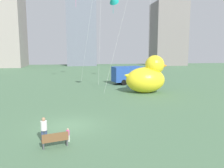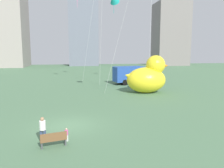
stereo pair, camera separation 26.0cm
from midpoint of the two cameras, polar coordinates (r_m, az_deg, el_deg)
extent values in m
plane|color=#4D7250|center=(18.17, -10.08, -9.92)|extent=(140.00, 140.00, 0.00)
cube|color=brown|center=(14.58, -13.57, -13.02)|extent=(1.60, 0.85, 0.06)
cube|color=brown|center=(14.31, -13.47, -12.34)|extent=(1.49, 0.48, 0.45)
cube|color=#47474C|center=(14.58, -16.27, -14.08)|extent=(0.18, 0.38, 0.39)
cube|color=#47474C|center=(14.78, -10.84, -13.56)|extent=(0.18, 0.38, 0.39)
cylinder|color=#38476B|center=(15.42, -16.33, -12.04)|extent=(0.18, 0.18, 0.78)
cylinder|color=#38476B|center=(15.39, -15.59, -12.05)|extent=(0.18, 0.18, 0.78)
cylinder|color=white|center=(15.18, -16.07, -9.64)|extent=(0.39, 0.39, 0.58)
sphere|color=#A87C5B|center=(15.06, -16.13, -8.17)|extent=(0.23, 0.23, 0.23)
cylinder|color=silver|center=(15.25, -10.69, -12.79)|extent=(0.10, 0.10, 0.42)
cylinder|color=silver|center=(15.24, -10.28, -12.79)|extent=(0.10, 0.10, 0.42)
cylinder|color=#D85999|center=(15.11, -10.52, -11.50)|extent=(0.21, 0.21, 0.31)
sphere|color=#D8AD8C|center=(15.04, -10.55, -10.72)|extent=(0.12, 0.12, 0.12)
ellipsoid|color=yellow|center=(30.94, 8.53, 0.96)|extent=(5.12, 3.78, 3.34)
sphere|color=yellow|center=(31.11, 10.79, 4.60)|extent=(2.49, 2.49, 2.49)
cone|color=orange|center=(31.48, 12.73, 4.36)|extent=(1.12, 1.12, 1.12)
cone|color=yellow|center=(30.34, 4.51, 1.94)|extent=(1.53, 1.33, 1.61)
cube|color=#264CA5|center=(38.18, 4.20, 2.45)|extent=(5.10, 3.25, 2.40)
cube|color=#4C4C56|center=(39.66, 8.53, 2.08)|extent=(2.28, 2.64, 1.68)
cylinder|color=black|center=(39.67, 8.25, 0.86)|extent=(1.39, 2.54, 0.90)
cylinder|color=black|center=(37.92, 2.74, 0.59)|extent=(1.39, 2.54, 0.90)
cube|color=#9E938C|center=(83.27, -24.48, 17.04)|extent=(11.55, 11.93, 38.04)
cube|color=slate|center=(83.60, -6.95, 16.75)|extent=(9.69, 9.91, 35.31)
cube|color=gray|center=(85.71, 14.09, 11.61)|extent=(10.83, 9.91, 21.21)
cylinder|color=silver|center=(34.00, 9.68, 15.97)|extent=(1.20, 3.28, 20.33)
cylinder|color=silver|center=(29.54, 1.22, 8.61)|extent=(2.84, 0.97, 11.47)
cylinder|color=teal|center=(28.49, 0.72, 18.38)|extent=(0.04, 0.04, 1.60)
cylinder|color=silver|center=(40.01, -5.64, 10.30)|extent=(2.07, 3.35, 13.89)
cylinder|color=pink|center=(39.62, -8.27, 19.07)|extent=(0.04, 0.04, 1.60)
cylinder|color=silver|center=(37.77, -2.37, 15.05)|extent=(0.85, 0.92, 19.95)
camera|label=1|loc=(0.13, -89.66, 0.05)|focal=37.61mm
camera|label=2|loc=(0.13, 90.34, -0.05)|focal=37.61mm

